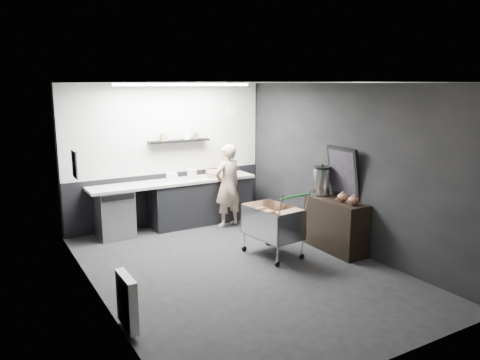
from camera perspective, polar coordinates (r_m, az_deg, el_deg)
floor at (r=7.03m, az=-0.13°, el=-10.81°), size 5.50×5.50×0.00m
ceiling at (r=6.49m, az=-0.14°, el=11.79°), size 5.50×5.50×0.00m
wall_back at (r=9.08m, az=-8.88°, el=3.06°), size 5.50×0.00×5.50m
wall_front at (r=4.54m, az=17.65°, el=-6.02°), size 5.50×0.00×5.50m
wall_left at (r=5.91m, az=-17.17°, el=-1.93°), size 0.00×5.50×5.50m
wall_right at (r=7.81m, az=12.67°, el=1.53°), size 0.00×5.50×5.50m
kitchen_wall_panel at (r=9.00m, az=-8.94°, el=6.20°), size 3.95×0.02×1.70m
dado_panel at (r=9.22m, az=-8.67°, el=-2.18°), size 3.95×0.02×1.00m
floating_shelf at (r=9.00m, az=-7.44°, el=4.77°), size 1.20×0.22×0.04m
wall_clock at (r=9.57m, az=-1.06°, el=8.45°), size 0.20×0.03×0.20m
poster at (r=7.13m, az=-19.53°, el=1.82°), size 0.02×0.30×0.40m
poster_red_band at (r=7.12m, az=-19.53°, el=2.38°), size 0.02×0.22×0.10m
radiator at (r=5.43m, az=-13.62°, el=-14.18°), size 0.10×0.50×0.60m
ceiling_strip at (r=8.15m, az=-6.81°, el=11.47°), size 2.40×0.20×0.04m
prep_counter at (r=9.00m, az=-7.13°, el=-2.75°), size 3.20×0.61×0.90m
person at (r=8.85m, az=-1.51°, el=-0.67°), size 0.63×0.47×1.59m
shopping_cart at (r=7.41m, az=3.98°, el=-5.40°), size 0.68×1.04×1.08m
sideboard at (r=7.80m, az=11.51°, el=-4.53°), size 0.48×1.13×1.70m
fire_extinguisher at (r=5.65m, az=-13.27°, el=-14.02°), size 0.17×0.17×0.55m
cardboard_box at (r=9.20m, az=-2.31°, el=0.81°), size 0.64×0.55×0.11m
pink_tub at (r=8.98m, az=-5.86°, el=0.73°), size 0.18×0.18×0.18m
white_container at (r=8.77m, az=-8.30°, el=0.32°), size 0.19×0.15×0.16m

